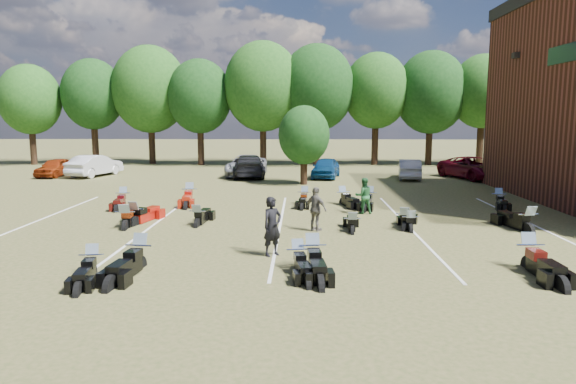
{
  "coord_description": "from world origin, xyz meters",
  "views": [
    {
      "loc": [
        -2.19,
        -16.63,
        4.24
      ],
      "look_at": [
        -2.71,
        4.0,
        1.2
      ],
      "focal_mm": 32.0,
      "sensor_mm": 36.0,
      "label": 1
    }
  ],
  "objects_px": {
    "car_0": "(56,167)",
    "motorcycle_14": "(123,206)",
    "motorcycle_3": "(313,268)",
    "person_grey": "(316,209)",
    "car_4": "(326,168)",
    "motorcycle_7": "(136,225)",
    "person_black": "(272,226)",
    "person_green": "(364,196)"
  },
  "relations": [
    {
      "from": "car_0",
      "to": "motorcycle_14",
      "type": "height_order",
      "value": "car_0"
    },
    {
      "from": "motorcycle_3",
      "to": "person_grey",
      "type": "bearing_deg",
      "value": 82.27
    },
    {
      "from": "car_4",
      "to": "motorcycle_14",
      "type": "distance_m",
      "value": 15.47
    },
    {
      "from": "person_grey",
      "to": "motorcycle_14",
      "type": "xyz_separation_m",
      "value": [
        -9.09,
        5.24,
        -0.83
      ]
    },
    {
      "from": "motorcycle_3",
      "to": "motorcycle_7",
      "type": "bearing_deg",
      "value": 135.68
    },
    {
      "from": "car_0",
      "to": "person_grey",
      "type": "relative_size",
      "value": 2.31
    },
    {
      "from": "car_4",
      "to": "motorcycle_7",
      "type": "height_order",
      "value": "car_4"
    },
    {
      "from": "car_0",
      "to": "motorcycle_14",
      "type": "distance_m",
      "value": 14.91
    },
    {
      "from": "person_black",
      "to": "car_0",
      "type": "bearing_deg",
      "value": 87.8
    },
    {
      "from": "car_4",
      "to": "person_grey",
      "type": "height_order",
      "value": "person_grey"
    },
    {
      "from": "person_green",
      "to": "motorcycle_14",
      "type": "relative_size",
      "value": 0.71
    },
    {
      "from": "car_4",
      "to": "person_green",
      "type": "relative_size",
      "value": 2.6
    },
    {
      "from": "person_black",
      "to": "person_grey",
      "type": "bearing_deg",
      "value": 26.64
    },
    {
      "from": "car_0",
      "to": "motorcycle_3",
      "type": "xyz_separation_m",
      "value": [
        17.83,
        -21.95,
        -0.65
      ]
    },
    {
      "from": "person_black",
      "to": "person_green",
      "type": "relative_size",
      "value": 1.15
    },
    {
      "from": "person_green",
      "to": "motorcycle_3",
      "type": "height_order",
      "value": "person_green"
    },
    {
      "from": "motorcycle_3",
      "to": "motorcycle_14",
      "type": "xyz_separation_m",
      "value": [
        -8.87,
        10.04,
        0.0
      ]
    },
    {
      "from": "car_0",
      "to": "person_black",
      "type": "xyz_separation_m",
      "value": [
        16.62,
        -20.64,
        0.26
      ]
    },
    {
      "from": "car_4",
      "to": "motorcycle_14",
      "type": "height_order",
      "value": "car_4"
    },
    {
      "from": "car_0",
      "to": "person_green",
      "type": "distance_m",
      "value": 24.42
    },
    {
      "from": "car_4",
      "to": "person_black",
      "type": "xyz_separation_m",
      "value": [
        -2.61,
        -20.29,
        0.21
      ]
    },
    {
      "from": "car_4",
      "to": "person_grey",
      "type": "distance_m",
      "value": 16.83
    },
    {
      "from": "car_4",
      "to": "person_black",
      "type": "bearing_deg",
      "value": -86.76
    },
    {
      "from": "car_4",
      "to": "motorcycle_3",
      "type": "height_order",
      "value": "car_4"
    },
    {
      "from": "person_green",
      "to": "motorcycle_14",
      "type": "bearing_deg",
      "value": -16.25
    },
    {
      "from": "person_black",
      "to": "person_grey",
      "type": "relative_size",
      "value": 1.1
    },
    {
      "from": "motorcycle_14",
      "to": "person_grey",
      "type": "bearing_deg",
      "value": -38.53
    },
    {
      "from": "motorcycle_3",
      "to": "motorcycle_7",
      "type": "distance_m",
      "value": 8.85
    },
    {
      "from": "car_4",
      "to": "car_0",
      "type": "bearing_deg",
      "value": -170.5
    },
    {
      "from": "car_0",
      "to": "car_4",
      "type": "xyz_separation_m",
      "value": [
        19.23,
        -0.36,
        0.05
      ]
    },
    {
      "from": "person_grey",
      "to": "person_black",
      "type": "bearing_deg",
      "value": 109.19
    },
    {
      "from": "person_grey",
      "to": "motorcycle_14",
      "type": "height_order",
      "value": "person_grey"
    },
    {
      "from": "car_0",
      "to": "motorcycle_14",
      "type": "bearing_deg",
      "value": -49.41
    },
    {
      "from": "motorcycle_7",
      "to": "person_grey",
      "type": "bearing_deg",
      "value": -172.67
    },
    {
      "from": "person_grey",
      "to": "motorcycle_14",
      "type": "distance_m",
      "value": 10.53
    },
    {
      "from": "person_black",
      "to": "motorcycle_3",
      "type": "bearing_deg",
      "value": -88.13
    },
    {
      "from": "person_green",
      "to": "car_4",
      "type": "bearing_deg",
      "value": -93.03
    },
    {
      "from": "person_green",
      "to": "motorcycle_3",
      "type": "bearing_deg",
      "value": 66.29
    },
    {
      "from": "car_4",
      "to": "motorcycle_7",
      "type": "bearing_deg",
      "value": -106.71
    },
    {
      "from": "person_green",
      "to": "motorcycle_14",
      "type": "height_order",
      "value": "person_green"
    },
    {
      "from": "car_0",
      "to": "motorcycle_14",
      "type": "xyz_separation_m",
      "value": [
        8.96,
        -11.9,
        -0.65
      ]
    },
    {
      "from": "person_green",
      "to": "motorcycle_7",
      "type": "height_order",
      "value": "person_green"
    }
  ]
}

